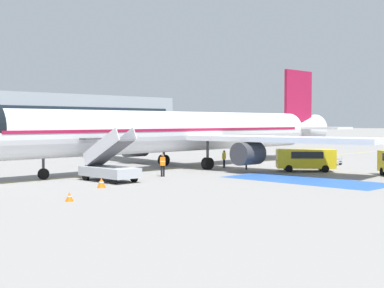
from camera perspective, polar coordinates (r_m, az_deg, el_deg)
name	(u,v)px	position (r m, az deg, el deg)	size (l,w,h in m)	color
ground_plane	(177,169)	(49.62, -1.57, -2.64)	(600.00, 600.00, 0.00)	gray
apron_leadline_yellow	(171,169)	(49.52, -2.22, -2.64)	(0.20, 81.47, 0.01)	gold
apron_stand_patch_blue	(305,180)	(40.49, 11.95, -3.82)	(5.04, 12.35, 0.01)	#2856A8
airliner	(177,132)	(49.80, -1.66, 1.33)	(47.24, 36.98, 10.44)	silver
boarding_stairs_forward	(109,168)	(39.50, -8.85, -2.53)	(2.28, 5.26, 3.97)	#ADB2BA
fuel_tanker	(68,141)	(74.14, -13.06, 0.35)	(3.41, 9.66, 3.52)	#38383D
service_van_2	(305,158)	(47.71, 12.01, -1.48)	(4.78, 5.10, 1.94)	yellow
baggage_cart	(329,162)	(56.18, 14.37, -1.86)	(2.40, 2.98, 0.87)	gray
ground_crew_0	(224,158)	(50.46, 3.45, -1.48)	(0.48, 0.35, 1.66)	#191E38
ground_crew_1	(163,164)	(42.39, -3.14, -2.10)	(0.47, 0.46, 1.79)	black
ground_crew_2	(246,159)	(48.79, 5.81, -1.59)	(0.48, 0.43, 1.69)	#191E38
traffic_cone_0	(101,183)	(35.81, -9.64, -4.09)	(0.60, 0.60, 0.66)	orange
traffic_cone_1	(325,165)	(51.82, 13.99, -2.14)	(0.57, 0.57, 0.63)	orange
traffic_cone_2	(69,197)	(30.11, -12.95, -5.49)	(0.46, 0.46, 0.51)	orange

